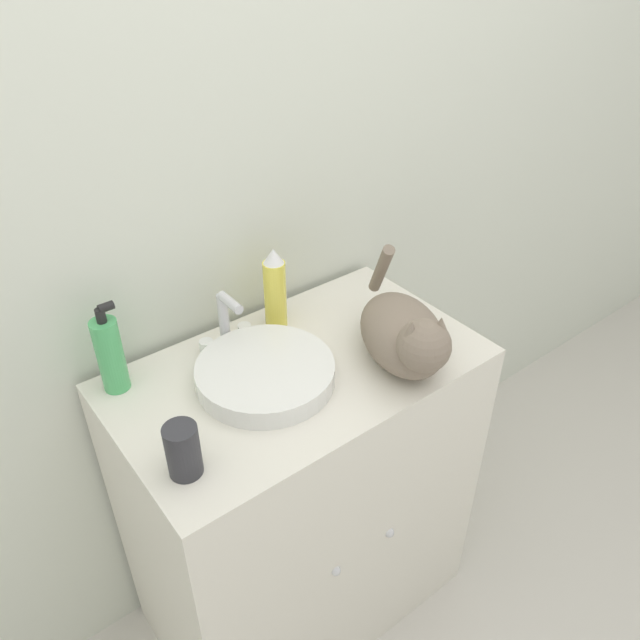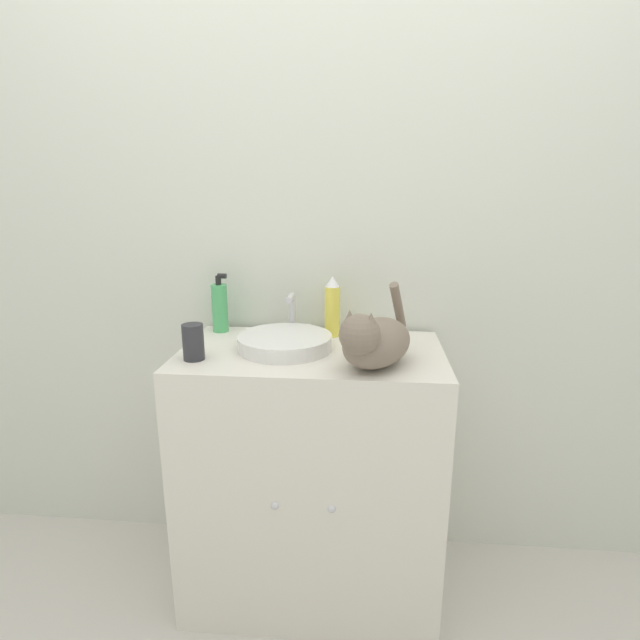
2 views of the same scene
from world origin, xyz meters
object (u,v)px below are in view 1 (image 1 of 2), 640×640
object	(u,v)px
soap_bottle	(110,354)
cup	(183,450)
cat	(405,334)
spray_bottle	(275,289)

from	to	relation	value
soap_bottle	cup	distance (m)	0.30
cat	soap_bottle	world-z (taller)	cat
cat	cup	world-z (taller)	cat
spray_bottle	cup	bearing A→B (deg)	-144.33
cat	spray_bottle	bearing A→B (deg)	-130.72
cat	soap_bottle	bearing A→B (deg)	-96.12
cat	spray_bottle	distance (m)	0.33
cat	cup	xyz separation A→B (m)	(-0.53, 0.01, -0.03)
cat	spray_bottle	xyz separation A→B (m)	(-0.14, 0.30, 0.02)
soap_bottle	cat	bearing A→B (deg)	-30.33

